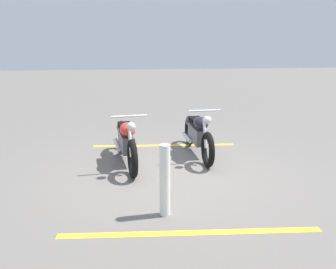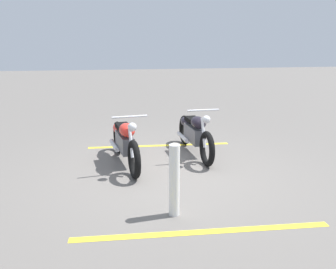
{
  "view_description": "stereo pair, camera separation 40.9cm",
  "coord_description": "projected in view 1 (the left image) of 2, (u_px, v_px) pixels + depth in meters",
  "views": [
    {
      "loc": [
        5.87,
        -0.89,
        2.17
      ],
      "look_at": [
        -0.06,
        0.0,
        0.65
      ],
      "focal_mm": 36.68,
      "sensor_mm": 36.0,
      "label": 1
    },
    {
      "loc": [
        5.8,
        -1.29,
        2.17
      ],
      "look_at": [
        -0.06,
        0.0,
        0.65
      ],
      "focal_mm": 36.68,
      "sensor_mm": 36.0,
      "label": 2
    }
  ],
  "objects": [
    {
      "name": "motorcycle_dark_foreground",
      "position": [
        197.0,
        132.0,
        7.14
      ],
      "size": [
        2.23,
        0.62,
        1.04
      ],
      "rotation": [
        0.0,
        0.0,
        0.01
      ],
      "color": "black",
      "rests_on": "ground"
    },
    {
      "name": "ground_plane",
      "position": [
        169.0,
        170.0,
        6.29
      ],
      "size": [
        60.0,
        60.0,
        0.0
      ],
      "primitive_type": "plane",
      "color": "#66605B"
    },
    {
      "name": "motorcycle_bright_foreground",
      "position": [
        126.0,
        139.0,
        6.6
      ],
      "size": [
        2.23,
        0.62,
        1.04
      ],
      "rotation": [
        0.0,
        0.0,
        0.1
      ],
      "color": "black",
      "rests_on": "ground"
    },
    {
      "name": "parking_stripe_near",
      "position": [
        164.0,
        145.0,
        7.84
      ],
      "size": [
        0.43,
        3.2,
        0.01
      ],
      "primitive_type": "cube",
      "rotation": [
        0.0,
        0.0,
        1.47
      ],
      "color": "yellow",
      "rests_on": "ground"
    },
    {
      "name": "parking_stripe_mid",
      "position": [
        191.0,
        233.0,
        4.14
      ],
      "size": [
        0.43,
        3.2,
        0.01
      ],
      "primitive_type": "cube",
      "rotation": [
        0.0,
        0.0,
        1.47
      ],
      "color": "yellow",
      "rests_on": "ground"
    },
    {
      "name": "bollard_post",
      "position": [
        165.0,
        181.0,
        4.48
      ],
      "size": [
        0.14,
        0.14,
        0.97
      ],
      "primitive_type": "cylinder",
      "color": "white",
      "rests_on": "ground"
    }
  ]
}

